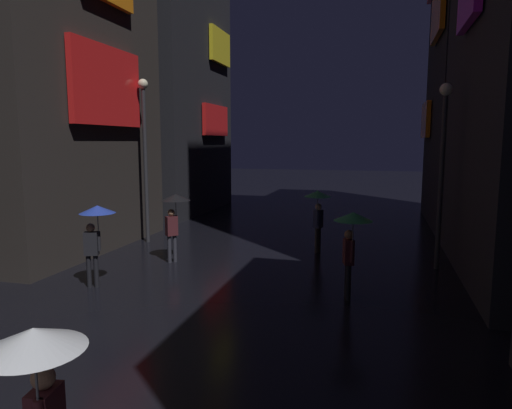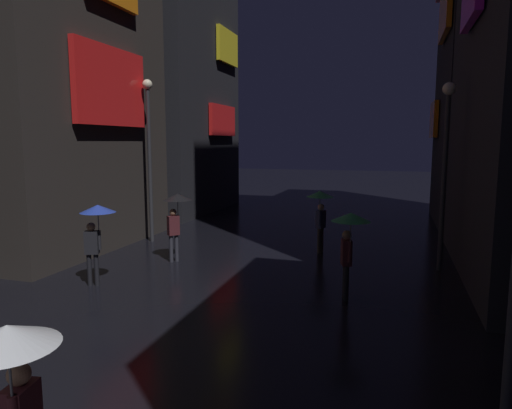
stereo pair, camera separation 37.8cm
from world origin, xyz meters
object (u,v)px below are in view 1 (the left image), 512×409
Objects in this scene: pedestrian_foreground_right_blue at (95,223)px; pedestrian_midstreet_centre_black at (174,209)px; pedestrian_foreground_left_green at (318,204)px; pedestrian_near_crossing_green at (352,231)px; streetlamp_right_far at (443,154)px; pedestrian_midstreet_left_clear at (38,373)px; streetlamp_left_far at (145,143)px.

pedestrian_foreground_right_blue is 1.00× the size of pedestrian_midstreet_centre_black.
pedestrian_foreground_left_green is 1.00× the size of pedestrian_foreground_right_blue.
pedestrian_foreground_right_blue is (-6.35, -0.65, 0.00)m from pedestrian_near_crossing_green.
streetlamp_right_far is at bearing -14.70° from pedestrian_foreground_left_green.
pedestrian_foreground_left_green is at bearing 107.23° from pedestrian_near_crossing_green.
pedestrian_midstreet_left_clear is 1.00× the size of pedestrian_foreground_right_blue.
pedestrian_foreground_right_blue is 2.95m from pedestrian_midstreet_centre_black.
pedestrian_midstreet_left_clear is 1.00× the size of pedestrian_midstreet_centre_black.
pedestrian_foreground_right_blue is 5.68m from streetlamp_left_far.
pedestrian_midstreet_left_clear and pedestrian_midstreet_centre_black have the same top height.
pedestrian_midstreet_left_clear is 13.21m from streetlamp_left_far.
pedestrian_foreground_left_green is (-1.37, 4.41, 0.00)m from pedestrian_near_crossing_green.
streetlamp_right_far is (8.65, 4.10, 1.69)m from pedestrian_foreground_right_blue.
pedestrian_foreground_left_green is 4.15m from streetlamp_right_far.
pedestrian_near_crossing_green is 1.00× the size of pedestrian_foreground_left_green.
pedestrian_midstreet_centre_black is at bearing 108.44° from pedestrian_midstreet_left_clear.
streetlamp_right_far is at bearing 25.35° from pedestrian_foreground_right_blue.
pedestrian_foreground_right_blue is at bearing -154.65° from streetlamp_right_far.
streetlamp_right_far reaches higher than pedestrian_near_crossing_green.
pedestrian_foreground_left_green is at bearing 28.36° from pedestrian_midstreet_centre_black.
pedestrian_near_crossing_green is 1.00× the size of pedestrian_foreground_right_blue.
streetlamp_left_far is at bearing 149.80° from pedestrian_near_crossing_green.
pedestrian_foreground_right_blue is 9.72m from streetlamp_right_far.
pedestrian_near_crossing_green is at bearing 72.71° from pedestrian_midstreet_left_clear.
pedestrian_midstreet_left_clear and pedestrian_foreground_left_green have the same top height.
streetlamp_right_far reaches higher than pedestrian_midstreet_left_clear.
pedestrian_near_crossing_green is 0.36× the size of streetlamp_left_far.
streetlamp_left_far is (-6.33, 0.07, 2.01)m from pedestrian_foreground_left_green.
streetlamp_left_far is at bearing 174.09° from streetlamp_right_far.
streetlamp_left_far is at bearing 133.70° from pedestrian_midstreet_centre_black.
streetlamp_left_far reaches higher than pedestrian_near_crossing_green.
pedestrian_near_crossing_green and pedestrian_foreground_right_blue have the same top height.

